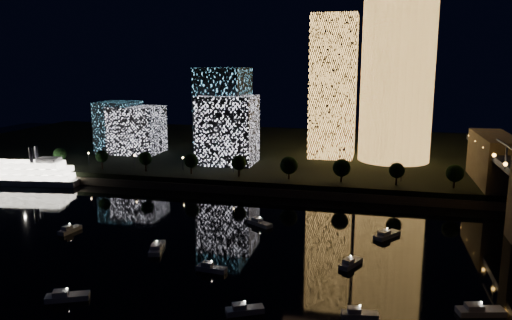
# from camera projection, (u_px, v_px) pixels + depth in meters

# --- Properties ---
(ground) EXTENTS (520.00, 520.00, 0.00)m
(ground) POSITION_uv_depth(u_px,v_px,m) (265.00, 295.00, 107.39)
(ground) COLOR black
(ground) RESTS_ON ground
(far_bank) EXTENTS (420.00, 160.00, 5.00)m
(far_bank) POSITION_uv_depth(u_px,v_px,m) (331.00, 154.00, 259.58)
(far_bank) COLOR black
(far_bank) RESTS_ON ground
(seawall) EXTENTS (420.00, 6.00, 3.00)m
(seawall) POSITION_uv_depth(u_px,v_px,m) (313.00, 193.00, 185.34)
(seawall) COLOR #6B5E4C
(seawall) RESTS_ON ground
(tower_cylindrical) EXTENTS (34.00, 34.00, 78.48)m
(tower_cylindrical) POSITION_uv_depth(u_px,v_px,m) (397.00, 74.00, 222.83)
(tower_cylindrical) COLOR #FDB151
(tower_cylindrical) RESTS_ON far_bank
(tower_rectangular) EXTENTS (20.77, 20.77, 66.09)m
(tower_rectangular) POSITION_uv_depth(u_px,v_px,m) (333.00, 87.00, 233.61)
(tower_rectangular) COLOR #FDB151
(tower_rectangular) RESTS_ON far_bank
(midrise_blocks) EXTENTS (82.99, 35.77, 42.02)m
(midrise_blocks) POSITION_uv_depth(u_px,v_px,m) (191.00, 123.00, 235.19)
(midrise_blocks) COLOR white
(midrise_blocks) RESTS_ON far_bank
(riverboat) EXTENTS (54.31, 18.31, 16.07)m
(riverboat) POSITION_uv_depth(u_px,v_px,m) (16.00, 174.00, 206.24)
(riverboat) COLOR silver
(riverboat) RESTS_ON ground
(motorboats) EXTENTS (115.19, 78.00, 2.78)m
(motorboats) POSITION_uv_depth(u_px,v_px,m) (242.00, 268.00, 119.84)
(motorboats) COLOR silver
(motorboats) RESTS_ON ground
(esplanade_trees) EXTENTS (165.97, 7.00, 9.00)m
(esplanade_trees) POSITION_uv_depth(u_px,v_px,m) (261.00, 164.00, 194.22)
(esplanade_trees) COLOR black
(esplanade_trees) RESTS_ON far_bank
(street_lamps) EXTENTS (132.70, 0.70, 5.65)m
(street_lamps) POSITION_uv_depth(u_px,v_px,m) (233.00, 163.00, 203.15)
(street_lamps) COLOR black
(street_lamps) RESTS_ON far_bank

